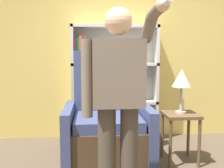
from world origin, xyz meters
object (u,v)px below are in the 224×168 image
at_px(bookcase, 107,85).
at_px(table_lamp, 182,80).
at_px(side_table, 180,123).
at_px(armchair, 107,128).
at_px(person_standing, 118,95).

distance_m(bookcase, table_lamp, 1.24).
height_order(bookcase, side_table, bookcase).
xyz_separation_m(bookcase, table_lamp, (0.81, -0.93, 0.16)).
height_order(bookcase, armchair, bookcase).
bearing_deg(bookcase, person_standing, -90.43).
relative_size(bookcase, person_standing, 1.03).
height_order(armchair, side_table, armchair).
distance_m(armchair, table_lamp, 1.04).
bearing_deg(bookcase, armchair, -93.02).
relative_size(bookcase, table_lamp, 3.26).
distance_m(bookcase, person_standing, 1.77).
bearing_deg(table_lamp, side_table, -108.43).
bearing_deg(bookcase, table_lamp, -49.05).
distance_m(person_standing, table_lamp, 1.17).
xyz_separation_m(person_standing, side_table, (0.82, 0.83, -0.47)).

